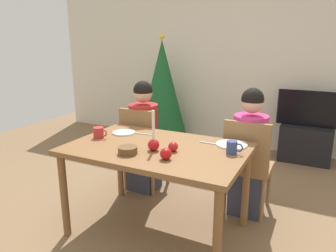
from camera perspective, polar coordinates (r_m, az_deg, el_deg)
ground_plane at (r=2.84m, az=-1.88°, el=-18.16°), size 7.68×7.68×0.00m
back_wall at (r=4.83m, az=13.03°, el=11.70°), size 6.40×0.10×2.60m
dining_table at (r=2.54m, az=-2.01°, el=-5.49°), size 1.40×0.90×0.75m
chair_left at (r=3.32m, az=-4.61°, el=-3.30°), size 0.40×0.40×0.90m
chair_right at (r=2.94m, az=14.11°, el=-6.22°), size 0.40×0.40×0.90m
person_left_child at (r=3.33m, az=-4.35°, el=-2.21°), size 0.30×0.30×1.17m
person_right_child at (r=2.95m, az=14.32°, el=-4.97°), size 0.30×0.30×1.17m
tv_stand at (r=4.58m, az=23.46°, el=-2.87°), size 0.64×0.40×0.48m
tv at (r=4.47m, az=24.09°, el=2.87°), size 0.79×0.05×0.46m
christmas_tree at (r=4.82m, az=-1.04°, el=6.77°), size 0.74×0.74×1.65m
candle_centerpiece at (r=2.40m, az=-2.62°, el=-2.96°), size 0.09×0.09×0.31m
plate_left at (r=2.89m, az=-7.96°, el=-1.18°), size 0.20×0.20×0.01m
plate_right at (r=2.59m, az=11.37°, el=-3.28°), size 0.25×0.25×0.01m
mug_left at (r=2.78m, az=-12.34°, el=-1.16°), size 0.13×0.09×0.09m
mug_right at (r=2.39m, az=11.49°, el=-3.78°), size 0.13×0.08×0.10m
fork_left at (r=2.84m, az=-4.66°, el=-1.41°), size 0.18×0.03×0.01m
fork_right at (r=2.60m, az=7.57°, el=-3.11°), size 0.18×0.02×0.01m
bowl_walnuts at (r=2.37m, az=-7.26°, el=-4.34°), size 0.14×0.14×0.05m
apple_near_candle at (r=2.39m, az=0.92°, el=-3.73°), size 0.08×0.08×0.08m
apple_by_left_plate at (r=2.23m, az=-0.39°, el=-5.02°), size 0.09×0.09×0.09m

